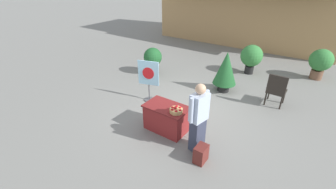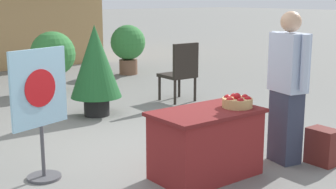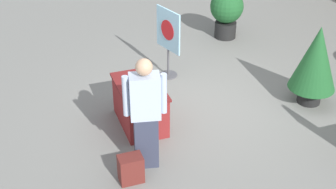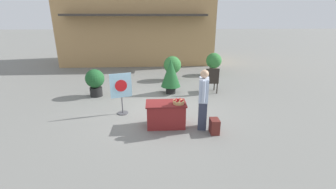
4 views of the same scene
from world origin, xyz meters
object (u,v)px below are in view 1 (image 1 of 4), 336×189
at_px(backpack, 201,154).
at_px(potted_plant_near_left, 153,59).
at_px(patio_chair, 277,89).
at_px(apple_basket, 176,110).
at_px(person_visitor, 198,118).
at_px(poster_board, 149,79).
at_px(potted_plant_far_left, 321,62).
at_px(potted_plant_near_right, 251,57).
at_px(potted_plant_far_right, 226,69).
at_px(display_table, 167,118).

height_order(backpack, potted_plant_near_left, potted_plant_near_left).
bearing_deg(patio_chair, potted_plant_near_left, 91.94).
xyz_separation_m(apple_basket, person_visitor, (0.68, -0.12, 0.10)).
relative_size(poster_board, potted_plant_far_left, 1.13).
relative_size(potted_plant_near_right, potted_plant_far_right, 0.84).
height_order(potted_plant_near_right, potted_plant_far_right, potted_plant_far_right).
bearing_deg(potted_plant_far_right, display_table, -96.80).
bearing_deg(patio_chair, potted_plant_far_right, 88.70).
xyz_separation_m(poster_board, potted_plant_near_right, (2.02, 4.27, -0.04)).
bearing_deg(potted_plant_far_right, potted_plant_far_left, 50.23).
distance_m(backpack, potted_plant_far_left, 7.01).
height_order(poster_board, potted_plant_near_right, poster_board).
xyz_separation_m(person_visitor, poster_board, (-2.45, 1.21, -0.10)).
relative_size(display_table, potted_plant_far_right, 0.79).
relative_size(person_visitor, patio_chair, 1.61).
xyz_separation_m(display_table, person_visitor, (1.04, -0.22, 0.53)).
bearing_deg(potted_plant_near_right, display_table, -96.60).
bearing_deg(display_table, patio_chair, 55.21).
relative_size(person_visitor, backpack, 4.16).
bearing_deg(person_visitor, potted_plant_near_left, -27.58).
height_order(potted_plant_far_right, potted_plant_near_left, potted_plant_far_right).
height_order(poster_board, potted_plant_near_left, poster_board).
relative_size(display_table, backpack, 2.78).
xyz_separation_m(person_visitor, backpack, (0.28, -0.32, -0.69)).
bearing_deg(apple_basket, potted_plant_far_left, 67.26).
distance_m(display_table, potted_plant_far_left, 6.95).
bearing_deg(potted_plant_near_left, person_visitor, -39.30).
relative_size(poster_board, patio_chair, 1.28).
bearing_deg(person_visitor, apple_basket, 1.52).
height_order(potted_plant_near_right, potted_plant_near_left, potted_plant_near_right).
bearing_deg(backpack, apple_basket, 155.34).
bearing_deg(person_visitor, poster_board, -14.55).
xyz_separation_m(display_table, apple_basket, (0.36, -0.09, 0.42)).
xyz_separation_m(apple_basket, potted_plant_near_right, (0.25, 5.35, -0.05)).
bearing_deg(person_visitor, potted_plant_far_right, -66.61).
relative_size(potted_plant_far_left, potted_plant_near_right, 1.00).
xyz_separation_m(potted_plant_far_left, potted_plant_near_right, (-2.41, -0.99, 0.01)).
bearing_deg(apple_basket, potted_plant_far_right, 89.91).
distance_m(person_visitor, potted_plant_near_left, 4.88).
height_order(person_visitor, potted_plant_far_right, person_visitor).
relative_size(person_visitor, potted_plant_near_left, 1.55).
bearing_deg(potted_plant_far_left, potted_plant_near_right, -157.67).
relative_size(potted_plant_near_right, potted_plant_near_left, 1.09).
bearing_deg(display_table, potted_plant_far_left, 64.22).
bearing_deg(poster_board, display_table, 37.61).
height_order(poster_board, patio_chair, poster_board).
bearing_deg(apple_basket, poster_board, 148.44).
bearing_deg(potted_plant_near_left, poster_board, -54.93).
bearing_deg(backpack, potted_plant_near_right, 97.05).
height_order(person_visitor, patio_chair, person_visitor).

